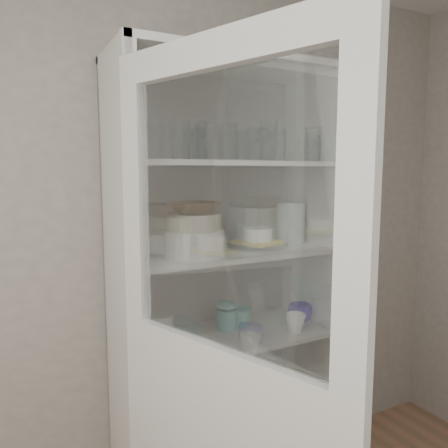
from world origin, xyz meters
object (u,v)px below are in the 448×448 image
pantry_cabinet (218,313)px  cream_bowl (194,222)px  plate_stack_back (162,241)px  mug_blue (300,313)px  cupboard_door (222,420)px  white_canister (162,329)px  goblet_2 (252,143)px  cream_dish (224,410)px  measuring_cups (182,345)px  yellow_trivet (257,242)px  glass_platter (257,245)px  teal_jar (227,317)px  mug_white (296,323)px  goblet_0 (127,138)px  white_ramekin (257,234)px  grey_bowl_stack (291,222)px  goblet_3 (262,143)px  tin_box (245,403)px  mug_teal (242,317)px  terracotta_bowl (194,208)px  goblet_1 (197,140)px

pantry_cabinet → cream_bowl: (-0.18, -0.15, 0.47)m
plate_stack_back → mug_blue: bearing=-12.5°
cupboard_door → white_canister: 0.68m
cream_bowl → goblet_2: bearing=25.1°
cream_dish → measuring_cups: bearing=-168.1°
yellow_trivet → white_canister: yellow_trivet is taller
glass_platter → teal_jar: bearing=158.3°
goblet_2 → mug_white: 0.89m
goblet_0 → white_ramekin: goblet_0 is taller
goblet_0 → teal_jar: 0.95m
white_ramekin → teal_jar: (-0.14, 0.05, -0.40)m
yellow_trivet → grey_bowl_stack: size_ratio=0.92×
goblet_3 → plate_stack_back: goblet_3 is taller
goblet_0 → mug_blue: 1.19m
goblet_0 → measuring_cups: 0.91m
teal_jar → cream_dish: teal_jar is taller
tin_box → goblet_3: bearing=38.6°
mug_blue → cream_dish: mug_blue is taller
cream_bowl → grey_bowl_stack: 0.59m
plate_stack_back → cupboard_door: bearing=-96.3°
goblet_3 → white_ramekin: goblet_3 is taller
grey_bowl_stack → tin_box: size_ratio=0.95×
glass_platter → goblet_2: bearing=74.0°
grey_bowl_stack → white_canister: bearing=-179.8°
mug_teal → tin_box: size_ratio=0.46×
goblet_3 → measuring_cups: (-0.52, -0.21, -0.87)m
terracotta_bowl → plate_stack_back: bearing=112.0°
goblet_0 → goblet_3: bearing=2.4°
cupboard_door → plate_stack_back: cupboard_door is taller
mug_white → white_ramekin: bearing=119.2°
terracotta_bowl → mug_white: 0.75m
pantry_cabinet → cream_bowl: size_ratio=9.42×
pantry_cabinet → cream_dish: bearing=-99.4°
glass_platter → mug_white: 0.41m
goblet_2 → tin_box: (-0.10, -0.11, -1.26)m
white_ramekin → mug_white: bearing=-44.1°
mug_teal → pantry_cabinet: bearing=179.8°
plate_stack_back → cream_dish: (0.24, -0.14, -0.80)m
cream_bowl → glass_platter: 0.39m
goblet_2 → white_canister: 0.97m
goblet_0 → mug_blue: goblet_0 is taller
yellow_trivet → mug_teal: bearing=132.3°
goblet_0 → measuring_cups: size_ratio=1.87×
measuring_cups → terracotta_bowl: bearing=-0.8°
yellow_trivet → mug_teal: (-0.05, 0.06, -0.38)m
white_ramekin → tin_box: size_ratio=0.67×
measuring_cups → mug_blue: bearing=3.6°
white_ramekin → grey_bowl_stack: size_ratio=0.70×
goblet_2 → cream_dish: bearing=-148.9°
grey_bowl_stack → goblet_1: bearing=171.5°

